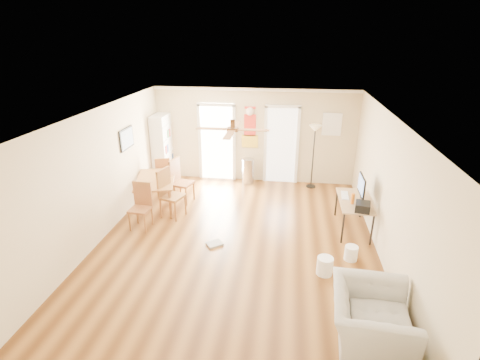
# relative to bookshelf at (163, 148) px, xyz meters

# --- Properties ---
(floor) EXTENTS (7.00, 7.00, 0.00)m
(floor) POSITION_rel_bookshelf_xyz_m (2.54, -3.17, -0.95)
(floor) COLOR brown
(floor) RESTS_ON ground
(ceiling) EXTENTS (5.50, 7.00, 0.00)m
(ceiling) POSITION_rel_bookshelf_xyz_m (2.54, -3.17, 1.65)
(ceiling) COLOR silver
(ceiling) RESTS_ON floor
(wall_back) EXTENTS (5.50, 0.04, 2.60)m
(wall_back) POSITION_rel_bookshelf_xyz_m (2.54, 0.33, 0.35)
(wall_back) COLOR beige
(wall_back) RESTS_ON floor
(wall_front) EXTENTS (5.50, 0.04, 2.60)m
(wall_front) POSITION_rel_bookshelf_xyz_m (2.54, -6.67, 0.35)
(wall_front) COLOR beige
(wall_front) RESTS_ON floor
(wall_left) EXTENTS (0.04, 7.00, 2.60)m
(wall_left) POSITION_rel_bookshelf_xyz_m (-0.21, -3.17, 0.35)
(wall_left) COLOR beige
(wall_left) RESTS_ON floor
(wall_right) EXTENTS (0.04, 7.00, 2.60)m
(wall_right) POSITION_rel_bookshelf_xyz_m (5.29, -3.17, 0.35)
(wall_right) COLOR beige
(wall_right) RESTS_ON floor
(crown_molding) EXTENTS (5.50, 7.00, 0.08)m
(crown_molding) POSITION_rel_bookshelf_xyz_m (2.54, -3.17, 1.61)
(crown_molding) COLOR white
(crown_molding) RESTS_ON wall_back
(kitchen_doorway) EXTENTS (0.90, 0.10, 2.10)m
(kitchen_doorway) POSITION_rel_bookshelf_xyz_m (1.49, 0.31, 0.10)
(kitchen_doorway) COLOR white
(kitchen_doorway) RESTS_ON wall_back
(bathroom_doorway) EXTENTS (0.80, 0.10, 2.10)m
(bathroom_doorway) POSITION_rel_bookshelf_xyz_m (3.29, 0.31, 0.10)
(bathroom_doorway) COLOR white
(bathroom_doorway) RESTS_ON wall_back
(wall_decal) EXTENTS (0.46, 0.03, 1.10)m
(wall_decal) POSITION_rel_bookshelf_xyz_m (2.42, 0.31, 0.60)
(wall_decal) COLOR red
(wall_decal) RESTS_ON wall_back
(ac_grille) EXTENTS (0.50, 0.04, 0.60)m
(ac_grille) POSITION_rel_bookshelf_xyz_m (4.59, 0.30, 0.75)
(ac_grille) COLOR white
(ac_grille) RESTS_ON wall_back
(framed_poster) EXTENTS (0.04, 0.66, 0.48)m
(framed_poster) POSITION_rel_bookshelf_xyz_m (-0.18, -1.77, 0.75)
(framed_poster) COLOR black
(framed_poster) RESTS_ON wall_left
(ceiling_fan) EXTENTS (1.24, 1.24, 0.20)m
(ceiling_fan) POSITION_rel_bookshelf_xyz_m (2.54, -3.47, 1.48)
(ceiling_fan) COLOR #593819
(ceiling_fan) RESTS_ON ceiling
(bookshelf) EXTENTS (0.40, 0.86, 1.89)m
(bookshelf) POSITION_rel_bookshelf_xyz_m (0.00, 0.00, 0.00)
(bookshelf) COLOR silver
(bookshelf) RESTS_ON floor
(dining_table) EXTENTS (1.19, 1.61, 0.72)m
(dining_table) POSITION_rel_bookshelf_xyz_m (0.39, -1.72, -0.59)
(dining_table) COLOR #AC7337
(dining_table) RESTS_ON floor
(dining_chair_right_a) EXTENTS (0.54, 0.54, 1.09)m
(dining_chair_right_a) POSITION_rel_bookshelf_xyz_m (0.94, -1.36, -0.40)
(dining_chair_right_a) COLOR #9D6532
(dining_chair_right_a) RESTS_ON floor
(dining_chair_right_b) EXTENTS (0.58, 0.58, 1.12)m
(dining_chair_right_b) POSITION_rel_bookshelf_xyz_m (0.94, -2.17, -0.39)
(dining_chair_right_b) COLOR olive
(dining_chair_right_b) RESTS_ON floor
(dining_chair_near) EXTENTS (0.44, 0.44, 1.00)m
(dining_chair_near) POSITION_rel_bookshelf_xyz_m (0.42, -2.79, -0.45)
(dining_chair_near) COLOR #9C5832
(dining_chair_near) RESTS_ON floor
(dining_chair_far) EXTENTS (0.49, 0.49, 0.93)m
(dining_chair_far) POSITION_rel_bookshelf_xyz_m (0.22, -0.70, -0.48)
(dining_chair_far) COLOR #985B31
(dining_chair_far) RESTS_ON floor
(trash_can) EXTENTS (0.42, 0.42, 0.71)m
(trash_can) POSITION_rel_bookshelf_xyz_m (2.40, 0.06, -0.59)
(trash_can) COLOR #A9A9AB
(trash_can) RESTS_ON floor
(torchiere_lamp) EXTENTS (0.37, 0.37, 1.73)m
(torchiere_lamp) POSITION_rel_bookshelf_xyz_m (4.15, 0.02, -0.08)
(torchiere_lamp) COLOR black
(torchiere_lamp) RESTS_ON floor
(computer_desk) EXTENTS (0.64, 1.28, 0.69)m
(computer_desk) POSITION_rel_bookshelf_xyz_m (4.92, -2.22, -0.60)
(computer_desk) COLOR tan
(computer_desk) RESTS_ON floor
(imac) EXTENTS (0.18, 0.61, 0.56)m
(imac) POSITION_rel_bookshelf_xyz_m (5.01, -2.27, 0.02)
(imac) COLOR black
(imac) RESTS_ON computer_desk
(keyboard) EXTENTS (0.17, 0.45, 0.02)m
(keyboard) POSITION_rel_bookshelf_xyz_m (4.74, -2.02, -0.25)
(keyboard) COLOR silver
(keyboard) RESTS_ON computer_desk
(printer) EXTENTS (0.34, 0.37, 0.17)m
(printer) POSITION_rel_bookshelf_xyz_m (4.99, -2.70, -0.18)
(printer) COLOR black
(printer) RESTS_ON computer_desk
(orange_bottle) EXTENTS (0.09, 0.09, 0.22)m
(orange_bottle) POSITION_rel_bookshelf_xyz_m (4.84, -2.41, -0.15)
(orange_bottle) COLOR #D26612
(orange_bottle) RESTS_ON computer_desk
(wastebasket_a) EXTENTS (0.29, 0.29, 0.33)m
(wastebasket_a) POSITION_rel_bookshelf_xyz_m (4.22, -3.91, -0.78)
(wastebasket_a) COLOR white
(wastebasket_a) RESTS_ON floor
(wastebasket_b) EXTENTS (0.28, 0.28, 0.28)m
(wastebasket_b) POSITION_rel_bookshelf_xyz_m (4.74, -3.40, -0.81)
(wastebasket_b) COLOR white
(wastebasket_b) RESTS_ON floor
(floor_cloth) EXTENTS (0.38, 0.36, 0.04)m
(floor_cloth) POSITION_rel_bookshelf_xyz_m (2.12, -3.25, -0.93)
(floor_cloth) COLOR #A3A39D
(floor_cloth) RESTS_ON floor
(armchair) EXTENTS (1.12, 1.26, 0.77)m
(armchair) POSITION_rel_bookshelf_xyz_m (4.69, -5.39, -0.56)
(armchair) COLOR #AFAEA9
(armchair) RESTS_ON floor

